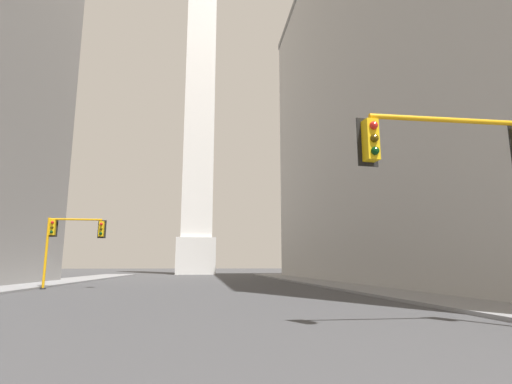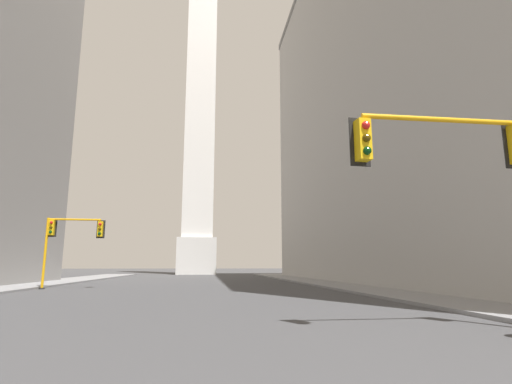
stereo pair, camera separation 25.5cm
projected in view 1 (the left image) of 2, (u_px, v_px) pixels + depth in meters
sidewalk_right at (366, 288)px, 28.22m from camera, size 5.00×89.26×0.15m
building_right at (427, 79)px, 39.95m from camera, size 18.93×57.77×39.94m
obelisk at (200, 92)px, 79.41m from camera, size 7.05×7.05×74.48m
traffic_light_near_right at (479, 165)px, 10.71m from camera, size 5.25×0.52×5.65m
traffic_light_mid_left at (68, 235)px, 28.69m from camera, size 4.14×0.50×5.03m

